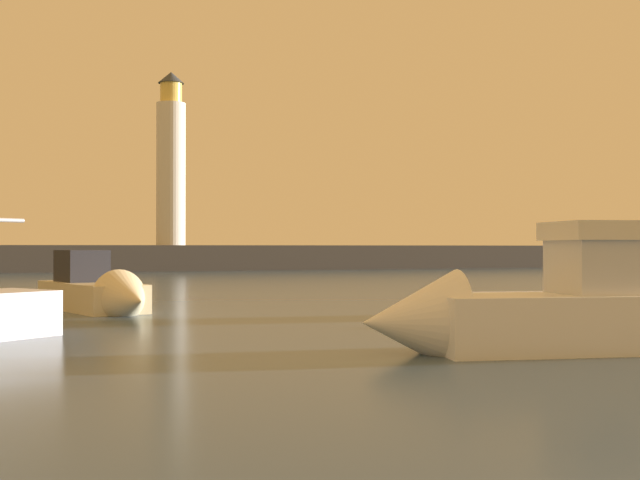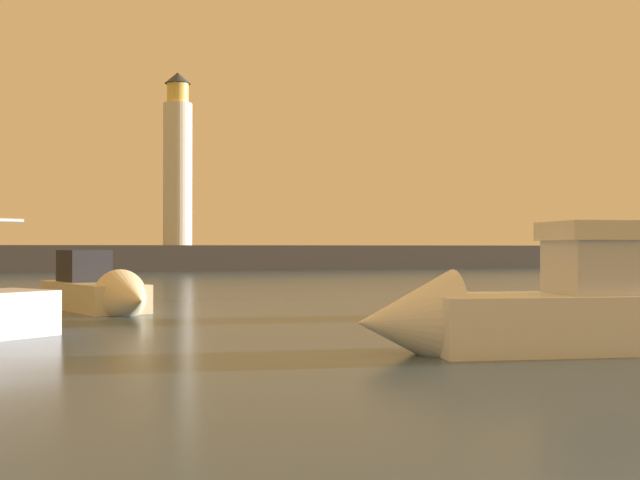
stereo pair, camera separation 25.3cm
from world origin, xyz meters
name	(u,v)px [view 1 (the left image)]	position (x,y,z in m)	size (l,w,h in m)	color
ground_plane	(191,292)	(0.00, 31.91, 0.00)	(220.00, 220.00, 0.00)	#384C60
breakwater	(120,258)	(0.00, 63.81, 1.05)	(86.52, 4.48, 2.10)	#423F3D
lighthouse	(171,163)	(4.11, 63.81, 8.89)	(2.38, 2.38, 14.34)	silver
motorboat_0	(551,309)	(2.77, 10.34, 0.77)	(7.79, 3.19, 2.76)	white
motorboat_2	(101,293)	(-4.40, 22.44, 0.57)	(3.42, 6.39, 2.20)	beige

